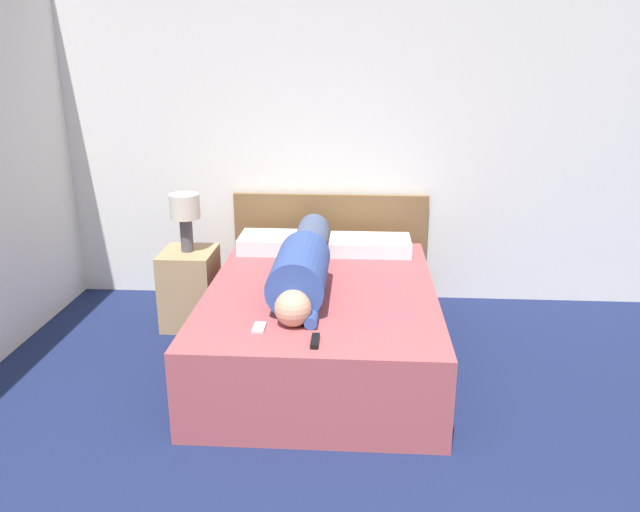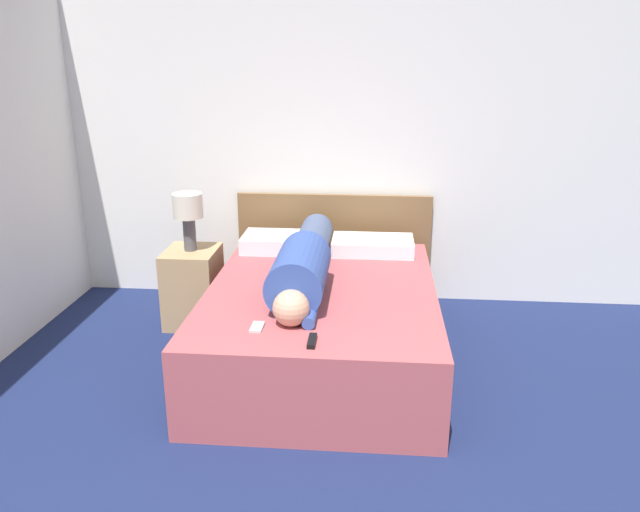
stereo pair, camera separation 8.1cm
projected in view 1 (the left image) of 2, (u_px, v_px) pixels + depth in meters
The scene contains 10 objects.
wall_back at pixel (357, 138), 4.84m from camera, with size 5.79×0.06×2.60m.
bed at pixel (321, 324), 4.03m from camera, with size 1.43×1.97×0.52m.
headboard at pixel (330, 247), 5.05m from camera, with size 1.55×0.04×0.86m.
nightstand at pixel (190, 288), 4.59m from camera, with size 0.37×0.43×0.57m.
table_lamp at pixel (185, 212), 4.41m from camera, with size 0.21×0.21×0.42m.
person_lying at pixel (304, 263), 3.94m from camera, with size 0.33×1.64×0.33m.
pillow_near_headboard at pixel (282, 243), 4.66m from camera, with size 0.63×0.37×0.12m.
pillow_second at pixel (370, 245), 4.62m from camera, with size 0.60×0.37×0.10m.
tv_remote at pixel (315, 341), 3.17m from camera, with size 0.04×0.15×0.02m.
cell_phone at pixel (259, 327), 3.34m from camera, with size 0.06×0.13×0.01m.
Camera 1 is at (0.03, -1.11, 1.92)m, focal length 35.00 mm.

